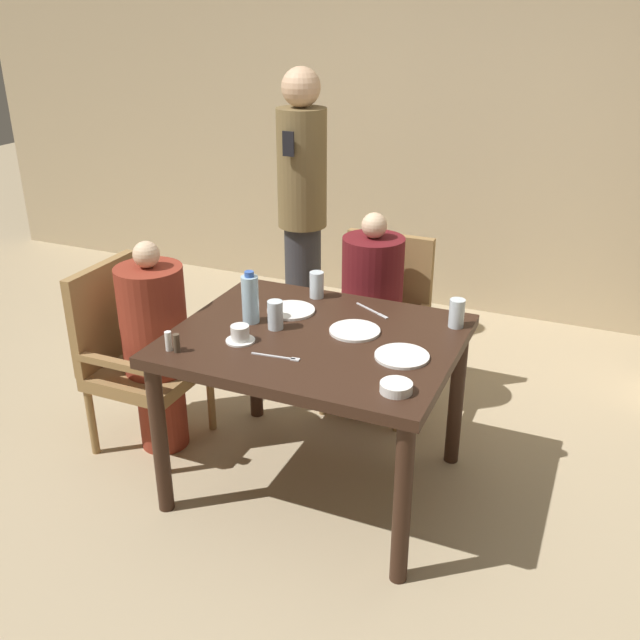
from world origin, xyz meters
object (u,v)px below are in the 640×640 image
(diner_in_left_chair, at_px, (156,346))
(plate_dessert_center, at_px, (402,356))
(diner_in_far_chair, at_px, (371,314))
(standing_host, at_px, (302,207))
(bowl_small, at_px, (396,387))
(water_bottle, at_px, (250,299))
(glass_tall_far, at_px, (317,285))
(chair_far_side, at_px, (380,318))
(plate_main_left, at_px, (291,310))
(teacup_with_saucer, at_px, (240,335))
(glass_tall_near, at_px, (275,315))
(plate_main_right, at_px, (355,331))
(chair_left_side, at_px, (133,352))
(glass_tall_mid, at_px, (457,313))

(diner_in_left_chair, bearing_deg, plate_dessert_center, -2.55)
(diner_in_far_chair, height_order, standing_host, standing_host)
(bowl_small, bearing_deg, water_bottle, 156.56)
(plate_dessert_center, relative_size, glass_tall_far, 1.73)
(chair_far_side, xyz_separation_m, plate_main_left, (-0.21, -0.70, 0.29))
(diner_in_left_chair, height_order, teacup_with_saucer, diner_in_left_chair)
(diner_in_left_chair, xyz_separation_m, diner_in_far_chair, (0.85, 0.74, 0.02))
(standing_host, height_order, glass_tall_near, standing_host)
(plate_main_right, distance_m, teacup_with_saucer, 0.50)
(diner_in_left_chair, xyz_separation_m, bowl_small, (1.32, -0.33, 0.24))
(chair_far_side, relative_size, teacup_with_saucer, 7.51)
(bowl_small, relative_size, glass_tall_near, 0.95)
(teacup_with_saucer, bearing_deg, chair_left_side, 165.82)
(glass_tall_near, bearing_deg, plate_main_right, 17.04)
(teacup_with_saucer, xyz_separation_m, glass_tall_mid, (0.80, 0.51, 0.03))
(water_bottle, xyz_separation_m, glass_tall_far, (0.15, 0.38, -0.05))
(chair_left_side, distance_m, plate_dessert_center, 1.43)
(glass_tall_far, bearing_deg, chair_far_side, 71.19)
(glass_tall_far, bearing_deg, plate_main_right, -43.91)
(teacup_with_saucer, relative_size, water_bottle, 0.52)
(diner_in_far_chair, distance_m, plate_main_right, 0.69)
(diner_in_left_chair, height_order, plate_main_right, diner_in_left_chair)
(glass_tall_near, relative_size, glass_tall_far, 1.00)
(chair_far_side, xyz_separation_m, glass_tall_far, (-0.17, -0.49, 0.34))
(diner_in_far_chair, height_order, plate_dessert_center, diner_in_far_chair)
(diner_in_far_chair, bearing_deg, glass_tall_near, -104.15)
(glass_tall_near, bearing_deg, bowl_small, -26.16)
(standing_host, distance_m, glass_tall_far, 1.05)
(chair_far_side, height_order, teacup_with_saucer, chair_far_side)
(plate_main_right, bearing_deg, glass_tall_far, 136.09)
(chair_left_side, distance_m, teacup_with_saucer, 0.81)
(chair_far_side, distance_m, diner_in_far_chair, 0.16)
(chair_far_side, bearing_deg, plate_main_right, -79.56)
(water_bottle, xyz_separation_m, glass_tall_mid, (0.85, 0.31, -0.05))
(plate_main_right, xyz_separation_m, glass_tall_near, (-0.33, -0.10, 0.06))
(plate_main_left, bearing_deg, glass_tall_far, 79.29)
(glass_tall_far, bearing_deg, water_bottle, -111.97)
(chair_far_side, height_order, plate_main_left, chair_far_side)
(teacup_with_saucer, bearing_deg, standing_host, 104.85)
(bowl_small, bearing_deg, standing_host, 124.52)
(standing_host, xyz_separation_m, bowl_small, (1.13, -1.64, -0.15))
(standing_host, relative_size, plate_main_right, 7.90)
(chair_far_side, distance_m, water_bottle, 1.01)
(chair_far_side, relative_size, plate_dessert_center, 4.21)
(plate_main_right, xyz_separation_m, glass_tall_mid, (0.39, 0.23, 0.06))
(chair_far_side, bearing_deg, bowl_small, -68.87)
(standing_host, distance_m, bowl_small, 2.00)
(chair_left_side, height_order, glass_tall_far, chair_left_side)
(plate_main_left, height_order, glass_tall_near, glass_tall_near)
(teacup_with_saucer, bearing_deg, diner_in_far_chair, 73.90)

